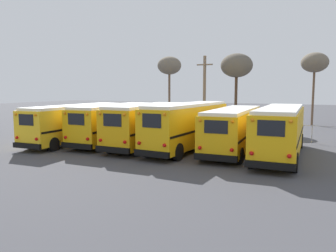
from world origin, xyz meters
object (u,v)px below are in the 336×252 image
object	(u,v)px
bare_tree_1	(237,66)
school_bus_0	(77,122)
school_bus_2	(147,124)
bare_tree_0	(169,66)
utility_pole	(204,91)
school_bus_3	(188,124)
school_bus_4	(234,128)
school_bus_5	(280,130)
bare_tree_2	(315,63)
school_bus_1	(116,122)

from	to	relation	value
bare_tree_1	school_bus_0	bearing A→B (deg)	-119.28
school_bus_2	bare_tree_0	size ratio (longest dim) A/B	1.03
utility_pole	bare_tree_0	distance (m)	13.47
school_bus_3	utility_pole	bearing A→B (deg)	104.76
school_bus_2	school_bus_3	xyz separation A→B (m)	(3.17, 0.37, 0.06)
school_bus_2	bare_tree_1	world-z (taller)	bare_tree_1
school_bus_2	school_bus_4	world-z (taller)	school_bus_2
school_bus_3	school_bus_5	world-z (taller)	school_bus_3
school_bus_4	bare_tree_1	distance (m)	15.87
bare_tree_0	school_bus_4	bearing A→B (deg)	-54.47
school_bus_0	school_bus_3	xyz separation A→B (m)	(9.50, 0.98, 0.15)
school_bus_0	bare_tree_1	distance (m)	19.27
school_bus_4	utility_pole	size ratio (longest dim) A/B	1.28
school_bus_4	bare_tree_2	distance (m)	21.99
school_bus_1	bare_tree_2	bearing A→B (deg)	57.45
school_bus_1	school_bus_4	size ratio (longest dim) A/B	0.95
school_bus_5	bare_tree_2	xyz separation A→B (m)	(1.02, 21.36, 5.68)
school_bus_2	school_bus_5	world-z (taller)	school_bus_2
school_bus_2	bare_tree_0	world-z (taller)	bare_tree_0
school_bus_0	school_bus_2	distance (m)	6.36
bare_tree_1	bare_tree_0	bearing A→B (deg)	149.02
school_bus_1	school_bus_5	size ratio (longest dim) A/B	0.92
school_bus_0	bare_tree_0	xyz separation A→B (m)	(-2.77, 23.27, 6.06)
school_bus_5	school_bus_2	bearing A→B (deg)	-177.11
school_bus_4	bare_tree_1	bearing A→B (deg)	103.95
school_bus_4	school_bus_5	size ratio (longest dim) A/B	0.96
school_bus_5	bare_tree_2	world-z (taller)	bare_tree_2
school_bus_2	school_bus_4	bearing A→B (deg)	9.32
school_bus_3	utility_pole	size ratio (longest dim) A/B	1.31
school_bus_4	bare_tree_2	bearing A→B (deg)	78.60
school_bus_2	school_bus_5	size ratio (longest dim) A/B	0.88
bare_tree_0	bare_tree_1	size ratio (longest dim) A/B	1.10
school_bus_0	utility_pole	xyz separation A→B (m)	(6.12, 13.81, 2.44)
school_bus_3	school_bus_5	xyz separation A→B (m)	(6.34, 0.11, -0.06)
bare_tree_1	bare_tree_2	distance (m)	10.02
school_bus_2	school_bus_4	size ratio (longest dim) A/B	0.92
school_bus_5	bare_tree_1	world-z (taller)	bare_tree_1
school_bus_3	bare_tree_0	bearing A→B (deg)	118.82
school_bus_2	bare_tree_0	bearing A→B (deg)	111.88
school_bus_2	school_bus_4	xyz separation A→B (m)	(6.34, 1.04, -0.12)
school_bus_5	bare_tree_1	xyz separation A→B (m)	(-6.77, 15.08, 5.18)
school_bus_5	bare_tree_2	bearing A→B (deg)	87.26
school_bus_2	utility_pole	distance (m)	13.41
school_bus_2	utility_pole	bearing A→B (deg)	90.93
school_bus_3	bare_tree_2	world-z (taller)	bare_tree_2
school_bus_1	bare_tree_2	xyz separation A→B (m)	(13.69, 21.46, 5.74)
school_bus_1	bare_tree_0	world-z (taller)	bare_tree_0
utility_pole	school_bus_4	bearing A→B (deg)	-61.69
school_bus_0	bare_tree_2	world-z (taller)	bare_tree_2
school_bus_4	bare_tree_1	world-z (taller)	bare_tree_1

